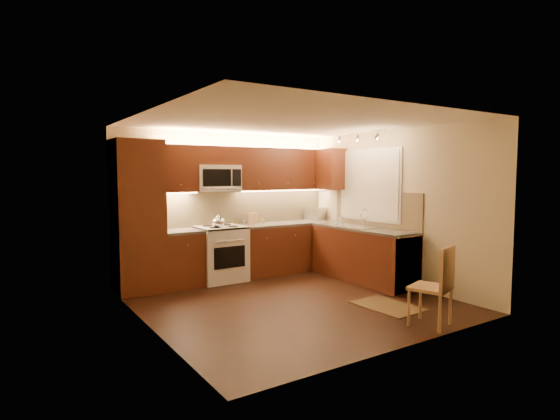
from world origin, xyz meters
TOP-DOWN VIEW (x-y plane):
  - floor at (0.00, 0.00)m, footprint 4.00×4.00m
  - ceiling at (0.00, 0.00)m, footprint 4.00×4.00m
  - wall_back at (0.00, 2.00)m, footprint 4.00×0.01m
  - wall_front at (0.00, -2.00)m, footprint 4.00×0.01m
  - wall_left at (-2.00, 0.00)m, footprint 0.01×4.00m
  - wall_right at (2.00, 0.00)m, footprint 0.01×4.00m
  - pantry at (-1.65, 1.70)m, footprint 0.70×0.60m
  - base_cab_back_left at (-0.99, 1.70)m, footprint 0.62×0.60m
  - counter_back_left at (-0.99, 1.70)m, footprint 0.62×0.60m
  - base_cab_back_right at (1.04, 1.70)m, footprint 1.92×0.60m
  - counter_back_right at (1.04, 1.70)m, footprint 1.92×0.60m
  - base_cab_right at (1.70, 0.40)m, footprint 0.60×2.00m
  - counter_right at (1.70, 0.40)m, footprint 0.60×2.00m
  - dishwasher at (1.70, -0.30)m, footprint 0.58×0.60m
  - backsplash_back at (0.35, 1.99)m, footprint 3.30×0.02m
  - backsplash_right at (1.99, 0.40)m, footprint 0.02×2.00m
  - upper_cab_back_left at (-0.99, 1.82)m, footprint 0.62×0.35m
  - upper_cab_back_right at (1.04, 1.82)m, footprint 1.92×0.35m
  - upper_cab_bridge at (-0.30, 1.82)m, footprint 0.76×0.35m
  - upper_cab_right_corner at (1.82, 1.40)m, footprint 0.35×0.50m
  - stove at (-0.30, 1.68)m, footprint 0.76×0.65m
  - microwave at (-0.30, 1.81)m, footprint 0.76×0.38m
  - window_frame at (1.99, 0.55)m, footprint 0.03×1.44m
  - window_blinds at (1.97, 0.55)m, footprint 0.02×1.36m
  - sink at (1.70, 0.55)m, footprint 0.52×0.86m
  - faucet at (1.88, 0.55)m, footprint 0.20×0.04m
  - track_light_bar at (1.55, 0.40)m, footprint 0.04×1.20m
  - kettle at (-0.41, 1.53)m, footprint 0.24×0.24m
  - toaster_oven at (1.82, 1.82)m, footprint 0.46×0.39m
  - knife_block at (0.41, 1.82)m, footprint 0.13×0.17m
  - spice_jar_a at (0.34, 1.94)m, footprint 0.06×0.06m
  - spice_jar_b at (0.14, 1.94)m, footprint 0.05×0.05m
  - spice_jar_c at (0.25, 1.87)m, footprint 0.04×0.04m
  - spice_jar_d at (0.61, 1.81)m, footprint 0.05×0.05m
  - soap_bottle at (1.81, 1.07)m, footprint 0.09×0.09m
  - rug at (0.94, -0.90)m, footprint 0.63×0.91m
  - dining_chair at (0.80, -1.70)m, footprint 0.54×0.54m

SIDE VIEW (x-z plane):
  - floor at x=0.00m, z-range -0.01..0.01m
  - rug at x=0.94m, z-range 0.00..0.01m
  - base_cab_back_left at x=-0.99m, z-range 0.00..0.86m
  - base_cab_back_right at x=1.04m, z-range 0.00..0.86m
  - base_cab_right at x=1.70m, z-range 0.00..0.86m
  - dishwasher at x=1.70m, z-range 0.01..0.85m
  - stove at x=-0.30m, z-range 0.00..0.92m
  - dining_chair at x=0.80m, z-range 0.00..0.96m
  - counter_back_left at x=-0.99m, z-range 0.86..0.90m
  - counter_back_right at x=1.04m, z-range 0.86..0.90m
  - counter_right at x=1.70m, z-range 0.86..0.90m
  - spice_jar_b at x=0.14m, z-range 0.90..0.99m
  - spice_jar_a at x=0.34m, z-range 0.90..0.99m
  - spice_jar_d at x=0.61m, z-range 0.90..0.99m
  - spice_jar_c at x=0.25m, z-range 0.90..1.00m
  - sink at x=1.70m, z-range 0.90..1.05m
  - soap_bottle at x=1.81m, z-range 0.90..1.07m
  - knife_block at x=0.41m, z-range 0.90..1.10m
  - toaster_oven at x=1.82m, z-range 0.90..1.14m
  - kettle at x=-0.41m, z-range 0.92..1.16m
  - faucet at x=1.88m, z-range 0.90..1.20m
  - pantry at x=-1.65m, z-range 0.00..2.30m
  - backsplash_back at x=0.35m, z-range 0.90..1.50m
  - backsplash_right at x=1.99m, z-range 0.90..1.50m
  - wall_back at x=0.00m, z-range 0.00..2.50m
  - wall_front at x=0.00m, z-range 0.00..2.50m
  - wall_left at x=-2.00m, z-range 0.00..2.50m
  - wall_right at x=2.00m, z-range 0.00..2.50m
  - window_frame at x=1.99m, z-range 0.98..2.22m
  - window_blinds at x=1.97m, z-range 1.02..2.18m
  - microwave at x=-0.30m, z-range 1.50..1.94m
  - upper_cab_back_left at x=-0.99m, z-range 1.50..2.25m
  - upper_cab_back_right at x=1.04m, z-range 1.50..2.25m
  - upper_cab_right_corner at x=1.82m, z-range 1.50..2.25m
  - upper_cab_bridge at x=-0.30m, z-range 1.94..2.25m
  - track_light_bar at x=1.55m, z-range 2.44..2.48m
  - ceiling at x=0.00m, z-range 2.50..2.50m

